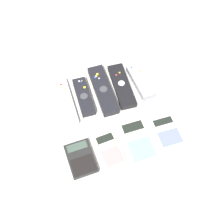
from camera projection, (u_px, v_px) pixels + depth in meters
ground_plane at (115, 121)px, 1.09m from camera, size 3.00×3.00×0.00m
remote_0 at (65, 102)px, 1.12m from camera, size 0.06×0.20×0.02m
remote_1 at (84, 97)px, 1.13m from camera, size 0.05×0.16×0.03m
remote_2 at (102, 90)px, 1.14m from camera, size 0.06×0.22×0.03m
remote_3 at (122, 86)px, 1.16m from camera, size 0.07×0.20×0.02m
remote_4 at (141, 82)px, 1.16m from camera, size 0.06×0.16×0.03m
calculator_0 at (81, 159)px, 1.00m from camera, size 0.09×0.12×0.02m
calculator_1 at (109, 150)px, 1.02m from camera, size 0.08×0.13×0.01m
calculator_2 at (138, 141)px, 1.04m from camera, size 0.09×0.15×0.02m
calculator_3 at (167, 132)px, 1.06m from camera, size 0.09×0.11×0.02m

